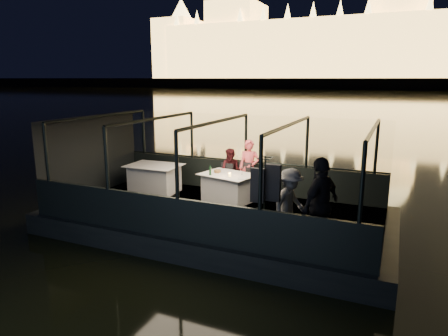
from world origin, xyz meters
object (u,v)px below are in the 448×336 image
at_px(dining_table_central, 228,188).
at_px(person_woman_coral, 249,170).
at_px(chair_port_right, 242,182).
at_px(passenger_dark, 320,210).
at_px(coat_stand, 264,200).
at_px(person_man_maroon, 231,169).
at_px(chair_port_left, 225,180).
at_px(dining_table_aft, 155,179).
at_px(wine_bottle, 210,170).
at_px(passenger_stripe, 290,200).

xyz_separation_m(dining_table_central, person_woman_coral, (0.35, 0.72, 0.36)).
xyz_separation_m(dining_table_central, chair_port_right, (0.25, 0.45, 0.06)).
bearing_deg(passenger_dark, coat_stand, -68.26).
bearing_deg(chair_port_right, person_man_maroon, 173.20).
distance_m(chair_port_left, person_man_maroon, 0.39).
distance_m(dining_table_central, dining_table_aft, 2.38).
xyz_separation_m(chair_port_right, wine_bottle, (-0.66, -0.75, 0.47)).
bearing_deg(dining_table_aft, chair_port_left, 14.14).
bearing_deg(wine_bottle, coat_stand, -42.33).
relative_size(person_woman_coral, passenger_stripe, 1.07).
height_order(dining_table_central, chair_port_right, chair_port_right).
relative_size(coat_stand, person_woman_coral, 1.12).
distance_m(dining_table_central, chair_port_left, 0.59).
xyz_separation_m(chair_port_left, wine_bottle, (-0.08, -0.79, 0.47)).
height_order(coat_stand, wine_bottle, coat_stand).
xyz_separation_m(person_woman_coral, person_man_maroon, (-0.57, 0.00, 0.00)).
bearing_deg(chair_port_left, passenger_stripe, -28.63).
distance_m(dining_table_aft, person_woman_coral, 2.86).
bearing_deg(person_man_maroon, passenger_stripe, -50.09).
distance_m(coat_stand, passenger_dark, 1.14).
distance_m(person_woman_coral, passenger_stripe, 3.25).
height_order(chair_port_left, person_man_maroon, person_man_maroon).
relative_size(chair_port_left, coat_stand, 0.50).
bearing_deg(person_man_maroon, person_woman_coral, -2.72).
bearing_deg(dining_table_central, wine_bottle, -143.62).
bearing_deg(wine_bottle, dining_table_aft, 172.29).
bearing_deg(dining_table_aft, dining_table_central, 0.70).
bearing_deg(dining_table_central, person_man_maroon, 106.50).
bearing_deg(coat_stand, passenger_dark, -0.47).
relative_size(chair_port_right, person_man_maroon, 0.74).
bearing_deg(person_woman_coral, coat_stand, -77.96).
bearing_deg(passenger_dark, chair_port_right, -113.62).
xyz_separation_m(chair_port_right, person_woman_coral, (0.10, 0.27, 0.30)).
height_order(person_woman_coral, wine_bottle, person_woman_coral).
height_order(dining_table_central, dining_table_aft, dining_table_aft).
bearing_deg(coat_stand, wine_bottle, 137.67).
distance_m(person_woman_coral, person_man_maroon, 0.57).
bearing_deg(passenger_stripe, wine_bottle, 74.92).
xyz_separation_m(coat_stand, passenger_dark, (1.14, -0.01, -0.05)).
xyz_separation_m(chair_port_left, chair_port_right, (0.57, -0.04, 0.00)).
height_order(chair_port_right, passenger_dark, passenger_dark).
distance_m(chair_port_right, coat_stand, 3.17).
xyz_separation_m(person_woman_coral, wine_bottle, (-0.76, -1.02, 0.17)).
bearing_deg(coat_stand, person_woman_coral, 115.46).
height_order(dining_table_central, coat_stand, coat_stand).
height_order(passenger_stripe, passenger_dark, passenger_dark).
distance_m(chair_port_right, person_man_maroon, 0.62).
relative_size(dining_table_central, passenger_dark, 0.77).
distance_m(coat_stand, wine_bottle, 2.96).
relative_size(dining_table_central, dining_table_aft, 0.93).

